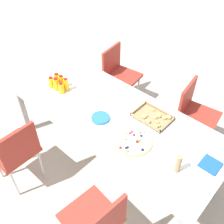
# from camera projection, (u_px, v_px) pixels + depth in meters

# --- Properties ---
(ground_plane) EXTENTS (12.00, 12.00, 0.00)m
(ground_plane) POSITION_uv_depth(u_px,v_px,m) (110.00, 158.00, 3.03)
(ground_plane) COLOR #B2A899
(party_table) EXTENTS (2.33, 0.90, 0.74)m
(party_table) POSITION_uv_depth(u_px,v_px,m) (109.00, 115.00, 2.56)
(party_table) COLOR silver
(party_table) RESTS_ON ground_plane
(chair_far_right) EXTENTS (0.45, 0.45, 0.83)m
(chair_far_right) POSITION_uv_depth(u_px,v_px,m) (194.00, 111.00, 2.88)
(chair_far_right) COLOR maroon
(chair_far_right) RESTS_ON ground_plane
(chair_near_right) EXTENTS (0.44, 0.44, 0.83)m
(chair_near_right) POSITION_uv_depth(u_px,v_px,m) (96.00, 221.00, 1.97)
(chair_near_right) COLOR maroon
(chair_near_right) RESTS_ON ground_plane
(chair_far_left) EXTENTS (0.45, 0.45, 0.83)m
(chair_far_left) POSITION_uv_depth(u_px,v_px,m) (119.00, 72.00, 3.43)
(chair_far_left) COLOR maroon
(chair_far_left) RESTS_ON ground_plane
(chair_near_left) EXTENTS (0.40, 0.40, 0.83)m
(chair_near_left) POSITION_uv_depth(u_px,v_px,m) (16.00, 150.00, 2.48)
(chair_near_left) COLOR maroon
(chair_near_left) RESTS_ON ground_plane
(juice_bottle_0) EXTENTS (0.06, 0.06, 0.13)m
(juice_bottle_0) POSITION_uv_depth(u_px,v_px,m) (51.00, 83.00, 2.76)
(juice_bottle_0) COLOR #FAAE14
(juice_bottle_0) RESTS_ON party_table
(juice_bottle_1) EXTENTS (0.06, 0.06, 0.15)m
(juice_bottle_1) POSITION_uv_depth(u_px,v_px,m) (56.00, 84.00, 2.72)
(juice_bottle_1) COLOR #F9AB14
(juice_bottle_1) RESTS_ON party_table
(juice_bottle_2) EXTENTS (0.06, 0.06, 0.13)m
(juice_bottle_2) POSITION_uv_depth(u_px,v_px,m) (61.00, 88.00, 2.69)
(juice_bottle_2) COLOR #F9AC14
(juice_bottle_2) RESTS_ON party_table
(juice_bottle_3) EXTENTS (0.06, 0.06, 0.14)m
(juice_bottle_3) POSITION_uv_depth(u_px,v_px,m) (57.00, 79.00, 2.80)
(juice_bottle_3) COLOR #FAAB14
(juice_bottle_3) RESTS_ON party_table
(juice_bottle_4) EXTENTS (0.06, 0.06, 0.15)m
(juice_bottle_4) POSITION_uv_depth(u_px,v_px,m) (62.00, 82.00, 2.76)
(juice_bottle_4) COLOR #FAAB14
(juice_bottle_4) RESTS_ON party_table
(juice_bottle_5) EXTENTS (0.05, 0.05, 0.15)m
(juice_bottle_5) POSITION_uv_depth(u_px,v_px,m) (66.00, 85.00, 2.72)
(juice_bottle_5) COLOR #F9AC14
(juice_bottle_5) RESTS_ON party_table
(fruit_pizza) EXTENTS (0.34, 0.34, 0.05)m
(fruit_pizza) POSITION_uv_depth(u_px,v_px,m) (133.00, 141.00, 2.23)
(fruit_pizza) COLOR tan
(fruit_pizza) RESTS_ON party_table
(snack_tray) EXTENTS (0.35, 0.25, 0.04)m
(snack_tray) POSITION_uv_depth(u_px,v_px,m) (153.00, 117.00, 2.44)
(snack_tray) COLOR olive
(snack_tray) RESTS_ON party_table
(plate_stack) EXTENTS (0.17, 0.17, 0.02)m
(plate_stack) POSITION_uv_depth(u_px,v_px,m) (100.00, 118.00, 2.43)
(plate_stack) COLOR blue
(plate_stack) RESTS_ON party_table
(napkin_stack) EXTENTS (0.15, 0.15, 0.02)m
(napkin_stack) POSITION_uv_depth(u_px,v_px,m) (210.00, 165.00, 2.05)
(napkin_stack) COLOR #194CA5
(napkin_stack) RESTS_ON party_table
(cardboard_tube) EXTENTS (0.04, 0.04, 0.18)m
(cardboard_tube) POSITION_uv_depth(u_px,v_px,m) (178.00, 164.00, 1.96)
(cardboard_tube) COLOR #9E7A56
(cardboard_tube) RESTS_ON party_table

